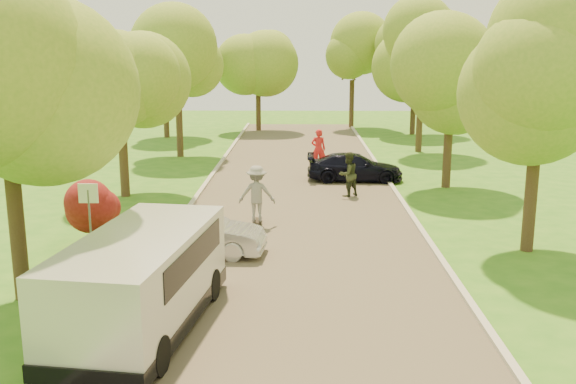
# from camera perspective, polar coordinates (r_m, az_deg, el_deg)

# --- Properties ---
(ground) EXTENTS (100.00, 100.00, 0.00)m
(ground) POSITION_cam_1_polar(r_m,az_deg,el_deg) (14.47, 0.65, -11.07)
(ground) COLOR #306F1A
(ground) RESTS_ON ground
(road) EXTENTS (8.00, 60.00, 0.01)m
(road) POSITION_cam_1_polar(r_m,az_deg,el_deg) (22.04, 0.82, -2.73)
(road) COLOR #4C4438
(road) RESTS_ON ground
(curb_left) EXTENTS (0.18, 60.00, 0.12)m
(curb_left) POSITION_cam_1_polar(r_m,az_deg,el_deg) (22.41, -9.60, -2.50)
(curb_left) COLOR #B2AD9E
(curb_left) RESTS_ON ground
(curb_right) EXTENTS (0.18, 60.00, 0.12)m
(curb_right) POSITION_cam_1_polar(r_m,az_deg,el_deg) (22.37, 11.26, -2.59)
(curb_right) COLOR #B2AD9E
(curb_right) RESTS_ON ground
(street_sign) EXTENTS (0.55, 0.06, 2.17)m
(street_sign) POSITION_cam_1_polar(r_m,az_deg,el_deg) (18.73, -17.28, -1.12)
(street_sign) COLOR #59595E
(street_sign) RESTS_ON ground
(red_shrub) EXTENTS (1.70, 1.70, 1.95)m
(red_shrub) POSITION_cam_1_polar(r_m,az_deg,el_deg) (20.37, -17.23, -1.39)
(red_shrub) COLOR #382619
(red_shrub) RESTS_ON ground
(tree_l_mida) EXTENTS (4.71, 4.60, 7.39)m
(tree_l_mida) POSITION_cam_1_polar(r_m,az_deg,el_deg) (15.65, -23.33, 9.25)
(tree_l_mida) COLOR #382619
(tree_l_mida) RESTS_ON ground
(tree_l_midb) EXTENTS (4.30, 4.20, 6.62)m
(tree_l_midb) POSITION_cam_1_polar(r_m,az_deg,el_deg) (26.22, -14.37, 9.47)
(tree_l_midb) COLOR #382619
(tree_l_midb) RESTS_ON ground
(tree_l_far) EXTENTS (4.92, 4.80, 7.79)m
(tree_l_far) POSITION_cam_1_polar(r_m,az_deg,el_deg) (35.86, -9.51, 11.80)
(tree_l_far) COLOR #382619
(tree_l_far) RESTS_ON ground
(tree_r_mida) EXTENTS (5.13, 5.00, 7.95)m
(tree_r_mida) POSITION_cam_1_polar(r_m,az_deg,el_deg) (19.54, 22.29, 10.85)
(tree_r_mida) COLOR #382619
(tree_r_mida) RESTS_ON ground
(tree_r_midb) EXTENTS (4.51, 4.40, 7.01)m
(tree_r_midb) POSITION_cam_1_polar(r_m,az_deg,el_deg) (28.05, 14.75, 10.22)
(tree_r_midb) COLOR #382619
(tree_r_midb) RESTS_ON ground
(tree_r_far) EXTENTS (5.33, 5.20, 8.34)m
(tree_r_far) POSITION_cam_1_polar(r_m,az_deg,el_deg) (37.94, 12.23, 12.27)
(tree_r_far) COLOR #382619
(tree_r_far) RESTS_ON ground
(tree_bg_a) EXTENTS (5.12, 5.00, 7.72)m
(tree_bg_a) POSITION_cam_1_polar(r_m,az_deg,el_deg) (44.17, -10.70, 11.65)
(tree_bg_a) COLOR #382619
(tree_bg_a) RESTS_ON ground
(tree_bg_b) EXTENTS (5.12, 5.00, 7.95)m
(tree_bg_b) POSITION_cam_1_polar(r_m,az_deg,el_deg) (45.99, 11.54, 11.92)
(tree_bg_b) COLOR #382619
(tree_bg_b) RESTS_ON ground
(tree_bg_c) EXTENTS (4.92, 4.80, 7.33)m
(tree_bg_c) POSITION_cam_1_polar(r_m,az_deg,el_deg) (47.36, -2.43, 11.53)
(tree_bg_c) COLOR #382619
(tree_bg_c) RESTS_ON ground
(tree_bg_d) EXTENTS (5.12, 5.00, 7.72)m
(tree_bg_d) POSITION_cam_1_polar(r_m,az_deg,el_deg) (49.44, 6.03, 11.85)
(tree_bg_d) COLOR #382619
(tree_bg_d) RESTS_ON ground
(minivan) EXTENTS (2.90, 5.81, 2.08)m
(minivan) POSITION_cam_1_polar(r_m,az_deg,el_deg) (13.86, -12.81, -7.61)
(minivan) COLOR silver
(minivan) RESTS_ON ground
(silver_sedan) EXTENTS (3.91, 1.64, 1.25)m
(silver_sedan) POSITION_cam_1_polar(r_m,az_deg,el_deg) (18.66, -7.93, -3.68)
(silver_sedan) COLOR #B5B4B9
(silver_sedan) RESTS_ON ground
(dark_sedan) EXTENTS (4.33, 1.84, 1.25)m
(dark_sedan) POSITION_cam_1_polar(r_m,az_deg,el_deg) (29.14, 5.95, 2.20)
(dark_sedan) COLOR black
(dark_sedan) RESTS_ON ground
(longboard) EXTENTS (0.29, 0.98, 0.11)m
(longboard) POSITION_cam_1_polar(r_m,az_deg,el_deg) (21.80, -2.76, -2.63)
(longboard) COLOR black
(longboard) RESTS_ON ground
(skateboarder) EXTENTS (1.24, 0.73, 1.91)m
(skateboarder) POSITION_cam_1_polar(r_m,az_deg,el_deg) (21.57, -2.79, -0.14)
(skateboarder) COLOR gray
(skateboarder) RESTS_ON longboard
(person_striped) EXTENTS (0.74, 0.51, 1.97)m
(person_striped) POSITION_cam_1_polar(r_m,az_deg,el_deg) (32.03, 2.72, 3.84)
(person_striped) COLOR red
(person_striped) RESTS_ON ground
(person_olive) EXTENTS (1.11, 1.08, 1.81)m
(person_olive) POSITION_cam_1_polar(r_m,az_deg,el_deg) (25.94, 5.36, 1.57)
(person_olive) COLOR #2A311D
(person_olive) RESTS_ON ground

